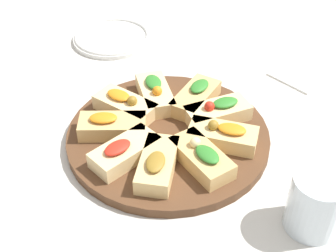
{
  "coord_description": "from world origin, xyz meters",
  "views": [
    {
      "loc": [
        -0.55,
        -0.34,
        0.57
      ],
      "look_at": [
        0.0,
        0.0,
        0.03
      ],
      "focal_mm": 50.0,
      "sensor_mm": 36.0,
      "label": 1
    }
  ],
  "objects_px": {
    "plate_right": "(112,37)",
    "water_glass": "(316,203)",
    "serving_board": "(168,136)",
    "napkin_stack": "(303,72)"
  },
  "relations": [
    {
      "from": "napkin_stack",
      "to": "water_glass",
      "type": "bearing_deg",
      "value": -158.98
    },
    {
      "from": "plate_right",
      "to": "napkin_stack",
      "type": "xyz_separation_m",
      "value": [
        0.11,
        -0.45,
        -0.0
      ]
    },
    {
      "from": "plate_right",
      "to": "water_glass",
      "type": "xyz_separation_m",
      "value": [
        -0.29,
        -0.6,
        0.04
      ]
    },
    {
      "from": "serving_board",
      "to": "water_glass",
      "type": "xyz_separation_m",
      "value": [
        -0.05,
        -0.29,
        0.04
      ]
    },
    {
      "from": "serving_board",
      "to": "plate_right",
      "type": "xyz_separation_m",
      "value": [
        0.24,
        0.31,
        -0.0
      ]
    },
    {
      "from": "water_glass",
      "to": "napkin_stack",
      "type": "xyz_separation_m",
      "value": [
        0.4,
        0.15,
        -0.04
      ]
    },
    {
      "from": "plate_right",
      "to": "water_glass",
      "type": "height_order",
      "value": "water_glass"
    },
    {
      "from": "serving_board",
      "to": "napkin_stack",
      "type": "bearing_deg",
      "value": -21.23
    },
    {
      "from": "plate_right",
      "to": "napkin_stack",
      "type": "height_order",
      "value": "plate_right"
    },
    {
      "from": "serving_board",
      "to": "water_glass",
      "type": "relative_size",
      "value": 3.77
    }
  ]
}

